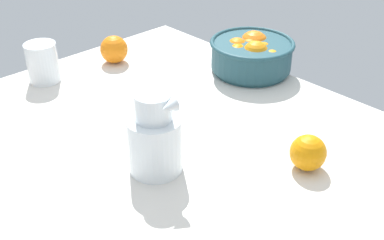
{
  "coord_description": "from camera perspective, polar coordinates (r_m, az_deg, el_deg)",
  "views": [
    {
      "loc": [
        63.14,
        -57.61,
        60.06
      ],
      "look_at": [
        -1.82,
        3.81,
        5.33
      ],
      "focal_mm": 45.44,
      "sensor_mm": 36.0,
      "label": 1
    }
  ],
  "objects": [
    {
      "name": "ground_plane",
      "position": [
        1.05,
        -0.83,
        -4.29
      ],
      "size": [
        120.9,
        92.9,
        3.0
      ],
      "primitive_type": "cube",
      "color": "silver"
    },
    {
      "name": "juice_glass",
      "position": [
        1.37,
        -17.1,
        6.17
      ],
      "size": [
        8.42,
        8.42,
        10.74
      ],
      "color": "white",
      "rests_on": "ground_plane"
    },
    {
      "name": "loose_orange_1",
      "position": [
        1.0,
        13.46,
        -3.75
      ],
      "size": [
        7.41,
        7.41,
        7.41
      ],
      "primitive_type": "sphere",
      "color": "orange",
      "rests_on": "ground_plane"
    },
    {
      "name": "fruit_bowl",
      "position": [
        1.37,
        7.05,
        7.7
      ],
      "size": [
        23.42,
        23.42,
        10.37
      ],
      "color": "#234C56",
      "rests_on": "ground_plane"
    },
    {
      "name": "loose_orange_3",
      "position": [
        1.44,
        -9.14,
        8.19
      ],
      "size": [
        8.0,
        8.0,
        8.0
      ],
      "primitive_type": "sphere",
      "color": "orange",
      "rests_on": "ground_plane"
    },
    {
      "name": "juice_pitcher",
      "position": [
        0.96,
        -4.41,
        -2.67
      ],
      "size": [
        15.39,
        10.87,
        17.71
      ],
      "color": "white",
      "rests_on": "ground_plane"
    }
  ]
}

